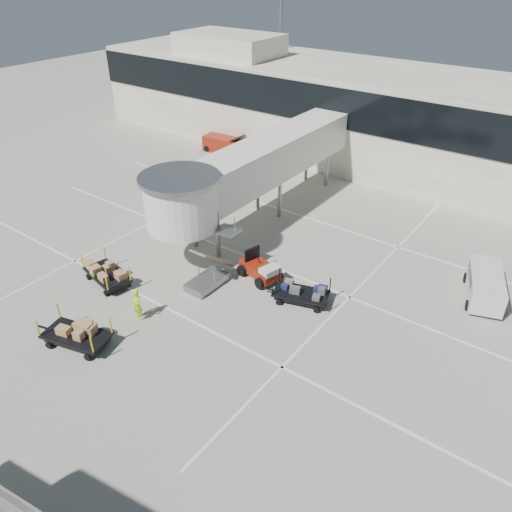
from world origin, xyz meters
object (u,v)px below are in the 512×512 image
object	(u,v)px
ground_worker	(137,305)
suitcase_cart	(301,294)
baggage_tug	(261,269)
box_cart_near	(77,334)
box_cart_far	(108,275)
belt_loader	(223,145)
minivan	(485,283)

from	to	relation	value
ground_worker	suitcase_cart	bearing A→B (deg)	60.79
baggage_tug	suitcase_cart	bearing A→B (deg)	6.03
box_cart_near	ground_worker	xyz separation A→B (m)	(0.95, 3.15, 0.33)
box_cart_far	belt_loader	bearing A→B (deg)	124.18
suitcase_cart	box_cart_near	size ratio (longest dim) A/B	0.92
belt_loader	box_cart_near	bearing A→B (deg)	-69.41
box_cart_far	ground_worker	size ratio (longest dim) A/B	2.12
minivan	belt_loader	size ratio (longest dim) A/B	1.09
ground_worker	belt_loader	distance (m)	25.92
baggage_tug	box_cart_far	bearing A→B (deg)	-124.75
baggage_tug	suitcase_cart	distance (m)	3.27
ground_worker	belt_loader	world-z (taller)	belt_loader
baggage_tug	minivan	xyz separation A→B (m)	(11.37, 6.04, 0.34)
ground_worker	belt_loader	xyz separation A→B (m)	(-12.74, 22.57, -0.20)
minivan	belt_loader	distance (m)	28.71
box_cart_far	belt_loader	size ratio (longest dim) A/B	0.96
suitcase_cart	ground_worker	distance (m)	9.06
suitcase_cart	box_cart_near	world-z (taller)	box_cart_near
baggage_tug	minivan	bearing A→B (deg)	43.42
baggage_tug	ground_worker	world-z (taller)	ground_worker
box_cart_near	belt_loader	bearing A→B (deg)	99.69
minivan	ground_worker	bearing A→B (deg)	-156.36
box_cart_far	minivan	xyz separation A→B (m)	(18.38, 11.89, 0.35)
suitcase_cart	belt_loader	distance (m)	24.83
baggage_tug	box_cart_near	world-z (taller)	baggage_tug
baggage_tug	box_cart_near	bearing A→B (deg)	-95.71
box_cart_near	box_cart_far	world-z (taller)	box_cart_near
baggage_tug	belt_loader	xyz separation A→B (m)	(-15.75, 15.48, 0.13)
suitcase_cart	minivan	world-z (taller)	minivan
box_cart_far	ground_worker	distance (m)	4.21
suitcase_cart	ground_worker	bearing A→B (deg)	-150.89
ground_worker	minivan	xyz separation A→B (m)	(14.38, 13.14, 0.01)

